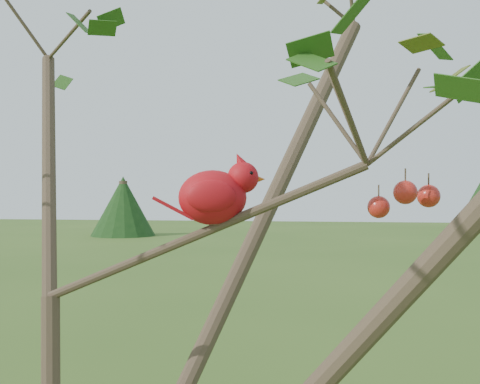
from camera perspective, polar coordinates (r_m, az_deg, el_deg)
The scene contains 3 objects.
crabapple_tree at distance 1.08m, azimuth -16.86°, elevation -1.69°, with size 2.35×2.05×2.95m.
cardinal at distance 1.09m, azimuth -2.25°, elevation -0.25°, with size 0.21×0.12×0.14m.
distant_trees at distance 26.73m, azimuth 7.59°, elevation -1.16°, with size 41.92×16.24×3.39m.
Camera 1 is at (0.49, -1.00, 2.16)m, focal length 45.00 mm.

